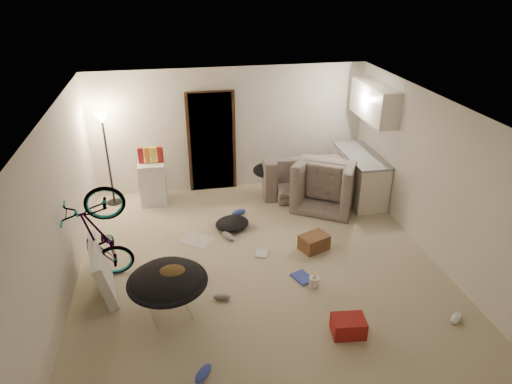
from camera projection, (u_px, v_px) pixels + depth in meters
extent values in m
cube|color=#C1B294|center=(260.00, 267.00, 7.10)|extent=(5.50, 6.00, 0.02)
cube|color=white|center=(260.00, 110.00, 5.99)|extent=(5.50, 6.00, 0.02)
cube|color=silver|center=(231.00, 129.00, 9.19)|extent=(5.50, 0.02, 2.50)
cube|color=silver|center=(329.00, 351.00, 3.90)|extent=(5.50, 0.02, 2.50)
cube|color=silver|center=(57.00, 213.00, 6.08)|extent=(0.02, 6.00, 2.50)
cube|color=silver|center=(436.00, 180.00, 7.01)|extent=(0.02, 6.00, 2.50)
cube|color=black|center=(212.00, 142.00, 9.19)|extent=(0.85, 0.10, 2.04)
cube|color=#382113|center=(212.00, 143.00, 9.17)|extent=(0.97, 0.04, 2.10)
cylinder|color=black|center=(115.00, 202.00, 9.02)|extent=(0.28, 0.28, 0.03)
cylinder|color=black|center=(109.00, 163.00, 8.65)|extent=(0.04, 0.04, 1.70)
cone|color=#FFE0A5|center=(102.00, 119.00, 8.26)|extent=(0.24, 0.24, 0.18)
cube|color=#EFE3D0|center=(360.00, 177.00, 9.08)|extent=(0.60, 1.50, 0.88)
cube|color=gray|center=(362.00, 155.00, 8.87)|extent=(0.64, 1.54, 0.04)
cube|color=#EFE3D0|center=(374.00, 102.00, 8.43)|extent=(0.38, 1.40, 0.65)
imported|color=#333932|center=(312.00, 177.00, 9.39)|extent=(2.12, 0.88, 0.61)
imported|color=#333932|center=(328.00, 186.00, 8.88)|extent=(1.46, 1.41, 0.72)
imported|color=black|center=(103.00, 256.00, 6.62)|extent=(1.66, 0.81, 0.93)
cube|color=white|center=(153.00, 183.00, 8.88)|extent=(0.50, 0.50, 0.84)
cube|color=maroon|center=(141.00, 156.00, 8.60)|extent=(0.10, 0.07, 0.30)
cube|color=orange|center=(147.00, 155.00, 8.62)|extent=(0.10, 0.07, 0.30)
cube|color=yellow|center=(154.00, 155.00, 8.64)|extent=(0.11, 0.08, 0.30)
cube|color=maroon|center=(160.00, 154.00, 8.66)|extent=(0.11, 0.09, 0.30)
cylinder|color=silver|center=(169.00, 300.00, 6.03)|extent=(0.69, 0.69, 0.49)
ellipsoid|color=black|center=(168.00, 281.00, 5.90)|extent=(0.97, 0.97, 0.41)
torus|color=black|center=(168.00, 281.00, 5.90)|extent=(1.05, 1.05, 0.08)
ellipsoid|color=#523A1C|center=(171.00, 275.00, 5.83)|extent=(0.52, 0.45, 0.22)
ellipsoid|color=black|center=(267.00, 170.00, 9.12)|extent=(0.61, 0.52, 0.28)
cube|color=silver|center=(102.00, 269.00, 6.45)|extent=(0.47, 1.10, 0.72)
cube|color=brown|center=(314.00, 242.00, 7.50)|extent=(0.54, 0.47, 0.26)
cube|color=maroon|center=(348.00, 326.00, 5.76)|extent=(0.44, 0.35, 0.24)
cylinder|color=silver|center=(314.00, 282.00, 6.65)|extent=(0.15, 0.15, 0.15)
cone|color=silver|center=(314.00, 276.00, 6.60)|extent=(0.08, 0.08, 0.06)
cube|color=beige|center=(197.00, 240.00, 7.79)|extent=(0.65, 0.62, 0.01)
cube|color=#3145B4|center=(303.00, 277.00, 6.83)|extent=(0.33, 0.38, 0.03)
cube|color=silver|center=(262.00, 253.00, 7.41)|extent=(0.27, 0.30, 0.02)
ellipsoid|color=#3145B4|center=(239.00, 212.00, 8.56)|extent=(0.32, 0.24, 0.11)
ellipsoid|color=slate|center=(228.00, 236.00, 7.80)|extent=(0.25, 0.32, 0.11)
ellipsoid|color=#3145B4|center=(203.00, 373.00, 5.17)|extent=(0.28, 0.32, 0.11)
ellipsoid|color=slate|center=(222.00, 297.00, 6.38)|extent=(0.26, 0.14, 0.09)
ellipsoid|color=white|center=(456.00, 318.00, 5.99)|extent=(0.28, 0.26, 0.10)
ellipsoid|color=black|center=(232.00, 223.00, 8.11)|extent=(0.74, 0.68, 0.20)
ellipsoid|color=black|center=(282.00, 189.00, 9.44)|extent=(0.58, 0.57, 0.13)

